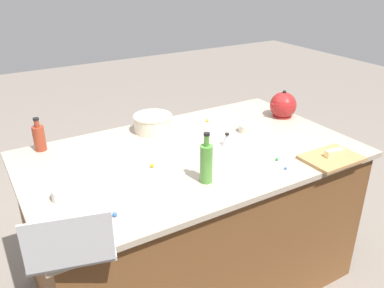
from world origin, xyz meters
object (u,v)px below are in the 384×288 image
at_px(laptop, 71,245).
at_px(kitchen_timer, 227,140).
at_px(cutting_board, 331,158).
at_px(ramekin_medium, 246,128).
at_px(mixing_bowl_large, 153,123).
at_px(ramekin_small, 64,194).
at_px(bottle_olive, 206,163).
at_px(kettle, 283,106).
at_px(butter_stick_left, 335,153).
at_px(bottle_soy, 39,137).

relative_size(laptop, kitchen_timer, 4.63).
distance_m(cutting_board, ramekin_medium, 0.56).
height_order(laptop, mixing_bowl_large, laptop).
xyz_separation_m(ramekin_small, ramekin_medium, (-1.18, -0.19, -0.00)).
distance_m(bottle_olive, cutting_board, 0.73).
distance_m(laptop, bottle_olive, 0.74).
relative_size(laptop, kettle, 1.67).
height_order(mixing_bowl_large, butter_stick_left, mixing_bowl_large).
distance_m(laptop, ramekin_small, 0.41).
bearing_deg(ramekin_small, ramekin_medium, -170.90).
relative_size(bottle_olive, kettle, 1.21).
bearing_deg(bottle_soy, kettle, 168.82).
bearing_deg(butter_stick_left, ramekin_medium, -71.89).
height_order(bottle_olive, kitchen_timer, bottle_olive).
relative_size(kettle, ramekin_small, 1.98).
distance_m(laptop, kettle, 1.77).
distance_m(bottle_olive, butter_stick_left, 0.74).
xyz_separation_m(mixing_bowl_large, kettle, (-0.87, 0.23, 0.02)).
distance_m(butter_stick_left, ramekin_medium, 0.57).
bearing_deg(ramekin_small, kettle, -170.01).
xyz_separation_m(mixing_bowl_large, cutting_board, (-0.65, 0.85, -0.05)).
bearing_deg(butter_stick_left, kitchen_timer, -47.62).
height_order(butter_stick_left, kitchen_timer, kitchen_timer).
xyz_separation_m(bottle_olive, ramekin_medium, (-0.55, -0.39, -0.08)).
bearing_deg(laptop, bottle_soy, -95.59).
relative_size(butter_stick_left, kitchen_timer, 1.43).
relative_size(laptop, mixing_bowl_large, 1.46).
bearing_deg(mixing_bowl_large, bottle_olive, 85.61).
distance_m(bottle_soy, ramekin_medium, 1.23).
bearing_deg(laptop, ramekin_medium, -154.90).
xyz_separation_m(bottle_olive, butter_stick_left, (-0.73, 0.15, -0.07)).
distance_m(ramekin_medium, kitchen_timer, 0.25).
bearing_deg(kitchen_timer, laptop, 25.13).
bearing_deg(butter_stick_left, mixing_bowl_large, -51.74).
bearing_deg(ramekin_medium, bottle_olive, 35.33).
height_order(cutting_board, kitchen_timer, kitchen_timer).
bearing_deg(kitchen_timer, mixing_bowl_large, -56.68).
xyz_separation_m(bottle_soy, butter_stick_left, (-1.34, 0.93, -0.04)).
bearing_deg(mixing_bowl_large, kitchen_timer, 123.32).
bearing_deg(butter_stick_left, bottle_soy, -34.81).
distance_m(mixing_bowl_large, ramekin_medium, 0.58).
relative_size(kettle, cutting_board, 0.69).
bearing_deg(ramekin_medium, mixing_bowl_large, -32.11).
height_order(bottle_soy, kitchen_timer, bottle_soy).
xyz_separation_m(laptop, ramekin_medium, (-1.26, -0.59, -0.02)).
height_order(laptop, bottle_olive, bottle_olive).
bearing_deg(ramekin_medium, laptop, 25.10).
relative_size(cutting_board, kitchen_timer, 4.01).
height_order(mixing_bowl_large, bottle_olive, bottle_olive).
distance_m(ramekin_small, ramekin_medium, 1.20).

